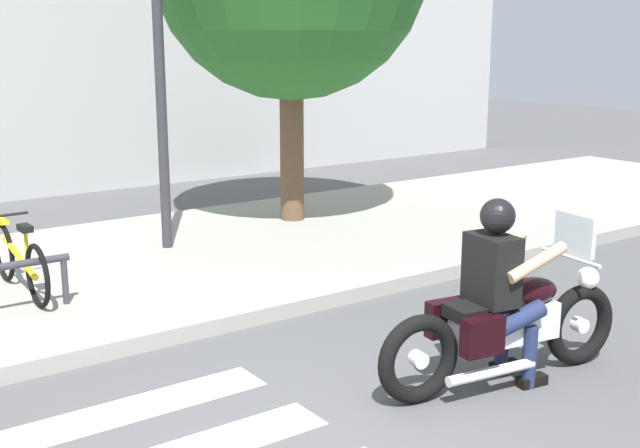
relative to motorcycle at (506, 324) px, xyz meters
name	(u,v)px	position (x,y,z in m)	size (l,w,h in m)	color
sidewalk	(54,282)	(-2.06, 4.37, -0.39)	(24.00, 4.40, 0.15)	gray
crosswalk_stripe_4	(79,423)	(-2.91, 1.22, -0.46)	(2.80, 0.40, 0.01)	white
motorcycle	(506,324)	(0.00, 0.00, 0.00)	(2.22, 0.76, 1.26)	black
rider	(500,279)	(-0.08, 0.01, 0.37)	(0.68, 0.60, 1.46)	black
bicycle_4	(20,260)	(-2.50, 3.94, 0.02)	(0.48, 1.66, 0.73)	black
street_lamp	(159,60)	(-0.57, 4.77, 1.88)	(0.28, 0.28, 3.81)	#2D2D33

